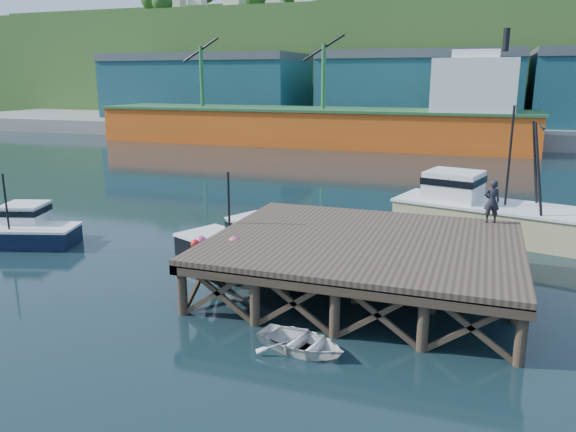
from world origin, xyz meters
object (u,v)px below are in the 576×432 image
at_px(boat_navy, 19,229).
at_px(dinghy, 301,342).
at_px(boat_black, 247,246).
at_px(dockworker, 492,201).
at_px(trawler, 490,210).

distance_m(boat_navy, dinghy, 18.60).
bearing_deg(boat_black, dockworker, 40.60).
bearing_deg(trawler, dockworker, -76.14).
bearing_deg(boat_navy, dockworker, -7.12).
relative_size(dinghy, dockworker, 1.56).
bearing_deg(boat_navy, boat_black, -12.26).
height_order(trawler, dinghy, trawler).
height_order(boat_navy, dinghy, boat_navy).
distance_m(boat_navy, dockworker, 23.38).
bearing_deg(dinghy, trawler, -5.38).
distance_m(dinghy, dockworker, 12.07).
bearing_deg(boat_black, dinghy, -30.86).
xyz_separation_m(dinghy, dockworker, (5.45, 10.40, 2.78)).
height_order(boat_navy, trawler, trawler).
height_order(boat_black, dinghy, boat_black).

